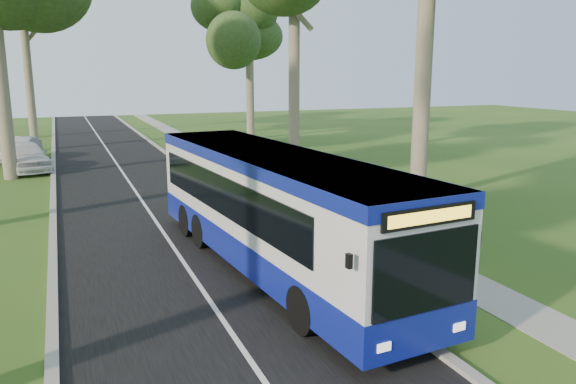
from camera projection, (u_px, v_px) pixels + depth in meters
name	position (u px, v px, depth m)	size (l,w,h in m)	color
ground	(319.00, 266.00, 15.91)	(120.00, 120.00, 0.00)	#2D5019
road	(143.00, 202.00, 23.67)	(7.00, 100.00, 0.02)	black
kerb_east	(223.00, 194.00, 24.95)	(0.25, 100.00, 0.12)	#9E9B93
kerb_west	(53.00, 208.00, 22.36)	(0.25, 100.00, 0.12)	#9E9B93
centre_line	(143.00, 202.00, 23.66)	(0.12, 100.00, 0.01)	white
footpath	(285.00, 190.00, 26.07)	(1.50, 100.00, 0.02)	gray
bus	(274.00, 211.00, 15.29)	(3.66, 12.54, 3.28)	silver
bus_stop_sign	(330.00, 202.00, 16.57)	(0.09, 0.37, 2.63)	gray
bus_shelter	(372.00, 198.00, 16.15)	(1.80, 3.11, 2.60)	black
litter_bin	(277.00, 193.00, 23.34)	(0.53, 0.53, 0.93)	black
car_white	(25.00, 156.00, 30.81)	(1.99, 4.96, 1.69)	white
car_silver	(19.00, 149.00, 34.39)	(1.54, 4.42, 1.46)	#ADB0B5
tree_west_e	(22.00, 5.00, 44.92)	(5.20, 5.20, 14.31)	#7A6B56
tree_east_d	(249.00, 15.00, 43.97)	(5.20, 5.20, 13.13)	#7A6B56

